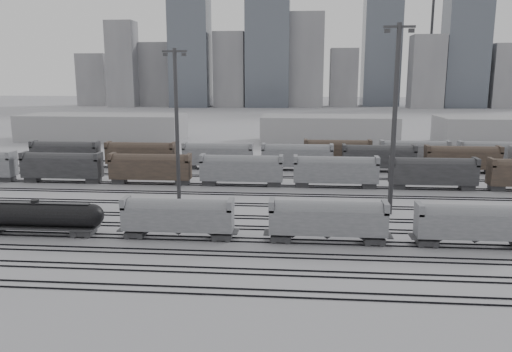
# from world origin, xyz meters

# --- Properties ---
(ground) EXTENTS (900.00, 900.00, 0.00)m
(ground) POSITION_xyz_m (0.00, 0.00, 0.00)
(ground) COLOR #B7B7BC
(ground) RESTS_ON ground
(tracks) EXTENTS (220.00, 71.50, 0.16)m
(tracks) POSITION_xyz_m (0.00, 17.50, 0.08)
(tracks) COLOR black
(tracks) RESTS_ON ground
(tank_car_b) EXTENTS (17.48, 2.91, 4.32)m
(tank_car_b) POSITION_xyz_m (-31.35, 1.00, 2.50)
(tank_car_b) COLOR #252527
(tank_car_b) RESTS_ON ground
(hopper_car_a) EXTENTS (13.65, 2.71, 4.88)m
(hopper_car_a) POSITION_xyz_m (-13.21, 1.00, 3.02)
(hopper_car_a) COLOR #252527
(hopper_car_a) RESTS_ON ground
(hopper_car_b) EXTENTS (13.99, 2.78, 5.00)m
(hopper_car_b) POSITION_xyz_m (4.95, 1.00, 3.09)
(hopper_car_b) COLOR #252527
(hopper_car_b) RESTS_ON ground
(hopper_car_c) EXTENTS (13.78, 2.74, 4.93)m
(hopper_car_c) POSITION_xyz_m (22.08, 1.00, 3.05)
(hopper_car_c) COLOR #252527
(hopper_car_c) RESTS_ON ground
(light_mast_b) EXTENTS (3.81, 0.61, 23.84)m
(light_mast_b) POSITION_xyz_m (-17.61, 19.46, 12.65)
(light_mast_b) COLOR #333335
(light_mast_b) RESTS_ON ground
(light_mast_c) EXTENTS (4.28, 0.69, 26.77)m
(light_mast_c) POSITION_xyz_m (14.67, 14.77, 14.20)
(light_mast_c) COLOR #333335
(light_mast_c) RESTS_ON ground
(bg_string_near) EXTENTS (151.00, 3.00, 5.60)m
(bg_string_near) POSITION_xyz_m (8.00, 32.00, 2.80)
(bg_string_near) COLOR gray
(bg_string_near) RESTS_ON ground
(bg_string_mid) EXTENTS (151.00, 3.00, 5.60)m
(bg_string_mid) POSITION_xyz_m (18.00, 48.00, 2.80)
(bg_string_mid) COLOR #252527
(bg_string_mid) RESTS_ON ground
(bg_string_far) EXTENTS (66.00, 3.00, 5.60)m
(bg_string_far) POSITION_xyz_m (35.50, 56.00, 2.80)
(bg_string_far) COLOR brown
(bg_string_far) RESTS_ON ground
(warehouse_left) EXTENTS (50.00, 18.00, 8.00)m
(warehouse_left) POSITION_xyz_m (-60.00, 95.00, 4.00)
(warehouse_left) COLOR gray
(warehouse_left) RESTS_ON ground
(warehouse_mid) EXTENTS (40.00, 18.00, 8.00)m
(warehouse_mid) POSITION_xyz_m (10.00, 95.00, 4.00)
(warehouse_mid) COLOR gray
(warehouse_mid) RESTS_ON ground
(warehouse_right) EXTENTS (35.00, 18.00, 8.00)m
(warehouse_right) POSITION_xyz_m (60.00, 95.00, 4.00)
(warehouse_right) COLOR gray
(warehouse_right) RESTS_ON ground
(skyline) EXTENTS (316.00, 22.40, 95.00)m
(skyline) POSITION_xyz_m (10.84, 280.00, 34.73)
(skyline) COLOR #959598
(skyline) RESTS_ON ground
(crane_left) EXTENTS (42.00, 1.80, 100.00)m
(crane_left) POSITION_xyz_m (-28.74, 305.00, 57.39)
(crane_left) COLOR #333335
(crane_left) RESTS_ON ground
(crane_right) EXTENTS (42.00, 1.80, 100.00)m
(crane_right) POSITION_xyz_m (91.26, 305.00, 57.39)
(crane_right) COLOR #333335
(crane_right) RESTS_ON ground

